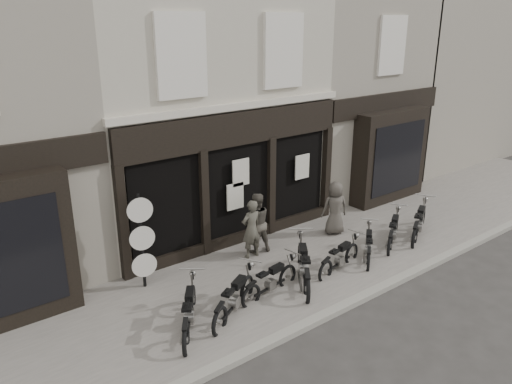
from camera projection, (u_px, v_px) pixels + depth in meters
ground_plane at (309, 286)px, 12.31m from camera, size 90.00×90.00×0.00m
pavement at (285, 270)px, 12.96m from camera, size 30.00×4.20×0.12m
kerb at (347, 305)px, 11.36m from camera, size 30.00×0.25×0.13m
central_building at (180, 92)px, 15.40m from camera, size 7.30×6.22×8.34m
neighbour_right at (326, 79)px, 19.06m from camera, size 5.60×6.73×8.34m
filler_right at (445, 66)px, 23.85m from camera, size 11.00×6.00×8.20m
motorcycle_0 at (189, 315)px, 10.37m from camera, size 1.46×1.83×1.02m
motorcycle_1 at (235, 301)px, 10.90m from camera, size 1.88×1.27×0.99m
motorcycle_2 at (271, 283)px, 11.70m from camera, size 1.88×0.58×0.90m
motorcycle_3 at (304, 269)px, 12.21m from camera, size 1.63×1.97×1.11m
motorcycle_4 at (339, 260)px, 12.84m from camera, size 1.85×0.66×0.90m
motorcycle_5 at (368, 248)px, 13.51m from camera, size 1.56×1.39×0.90m
motorcycle_6 at (393, 233)px, 14.35m from camera, size 1.86×1.30×0.99m
motorcycle_7 at (419, 225)px, 14.83m from camera, size 2.08×1.29×1.08m
man_left at (251, 229)px, 13.29m from camera, size 0.61×0.41×1.62m
man_centre at (256, 223)px, 13.60m from camera, size 0.96×0.82×1.70m
man_right at (335, 208)px, 14.78m from camera, size 0.92×0.78×1.61m
advert_sign_post at (142, 245)px, 11.68m from camera, size 0.60×0.39×2.48m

